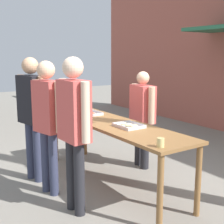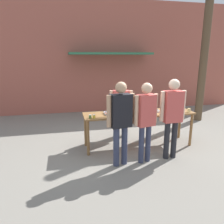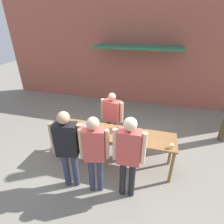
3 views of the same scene
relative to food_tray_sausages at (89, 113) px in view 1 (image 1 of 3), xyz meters
name	(u,v)px [view 1 (image 1 of 3)]	position (x,y,z in m)	size (l,w,h in m)	color
ground_plane	(112,182)	(0.70, -0.03, -0.92)	(24.00, 24.00, 0.00)	gray
serving_table	(112,129)	(0.70, -0.03, -0.11)	(2.83, 0.71, 0.90)	brown
food_tray_sausages	(89,113)	(0.00, 0.00, 0.00)	(0.39, 0.30, 0.04)	silver
food_tray_buns	(129,126)	(1.08, 0.00, 0.00)	(0.37, 0.30, 0.05)	silver
condiment_jar_mustard	(59,108)	(-0.58, -0.27, 0.03)	(0.06, 0.06, 0.09)	#567A38
condiment_jar_ketchup	(61,109)	(-0.49, -0.28, 0.03)	(0.06, 0.06, 0.09)	gold
beer_cup	(161,143)	(1.98, -0.26, 0.04)	(0.08, 0.08, 0.10)	#DBC67A
person_server_behind_table	(142,112)	(0.43, 0.74, 0.02)	(0.65, 0.32, 1.59)	#232328
person_customer_holding_hotdog	(32,108)	(-0.02, -0.94, 0.17)	(0.62, 0.33, 1.82)	#333851
person_customer_with_cup	(74,122)	(1.19, -0.87, 0.19)	(0.61, 0.25, 1.84)	#232328
person_customer_waiting_in_line	(48,115)	(0.54, -0.92, 0.16)	(0.56, 0.30, 1.78)	#333851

